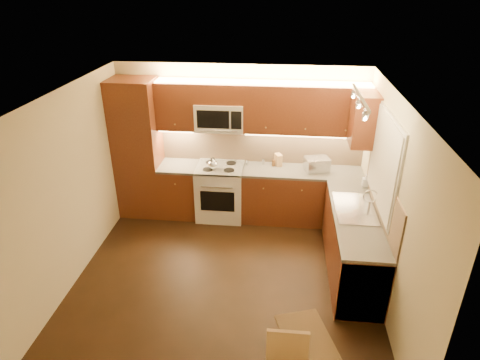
# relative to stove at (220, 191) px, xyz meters

# --- Properties ---
(floor) EXTENTS (4.00, 4.00, 0.01)m
(floor) POSITION_rel_stove_xyz_m (0.30, -1.68, -0.46)
(floor) COLOR black
(floor) RESTS_ON ground
(ceiling) EXTENTS (4.00, 4.00, 0.01)m
(ceiling) POSITION_rel_stove_xyz_m (0.30, -1.68, 2.04)
(ceiling) COLOR beige
(ceiling) RESTS_ON ground
(wall_back) EXTENTS (4.00, 0.01, 2.50)m
(wall_back) POSITION_rel_stove_xyz_m (0.30, 0.32, 0.79)
(wall_back) COLOR #C2B68E
(wall_back) RESTS_ON ground
(wall_front) EXTENTS (4.00, 0.01, 2.50)m
(wall_front) POSITION_rel_stove_xyz_m (0.30, -3.67, 0.79)
(wall_front) COLOR #C2B68E
(wall_front) RESTS_ON ground
(wall_left) EXTENTS (0.01, 4.00, 2.50)m
(wall_left) POSITION_rel_stove_xyz_m (-1.70, -1.68, 0.79)
(wall_left) COLOR #C2B68E
(wall_left) RESTS_ON ground
(wall_right) EXTENTS (0.01, 4.00, 2.50)m
(wall_right) POSITION_rel_stove_xyz_m (2.30, -1.68, 0.79)
(wall_right) COLOR #C2B68E
(wall_right) RESTS_ON ground
(pantry) EXTENTS (0.70, 0.60, 2.30)m
(pantry) POSITION_rel_stove_xyz_m (-1.35, 0.02, 0.69)
(pantry) COLOR #4E1F10
(pantry) RESTS_ON floor
(base_cab_back_left) EXTENTS (0.62, 0.60, 0.86)m
(base_cab_back_left) POSITION_rel_stove_xyz_m (-0.69, 0.02, -0.03)
(base_cab_back_left) COLOR #4E1F10
(base_cab_back_left) RESTS_ON floor
(counter_back_left) EXTENTS (0.62, 0.60, 0.04)m
(counter_back_left) POSITION_rel_stove_xyz_m (-0.69, 0.02, 0.42)
(counter_back_left) COLOR #3D3B38
(counter_back_left) RESTS_ON base_cab_back_left
(base_cab_back_right) EXTENTS (1.92, 0.60, 0.86)m
(base_cab_back_right) POSITION_rel_stove_xyz_m (1.34, 0.02, -0.03)
(base_cab_back_right) COLOR #4E1F10
(base_cab_back_right) RESTS_ON floor
(counter_back_right) EXTENTS (1.92, 0.60, 0.04)m
(counter_back_right) POSITION_rel_stove_xyz_m (1.34, 0.02, 0.42)
(counter_back_right) COLOR #3D3B38
(counter_back_right) RESTS_ON base_cab_back_right
(base_cab_right) EXTENTS (0.60, 2.00, 0.86)m
(base_cab_right) POSITION_rel_stove_xyz_m (2.00, -1.28, -0.03)
(base_cab_right) COLOR #4E1F10
(base_cab_right) RESTS_ON floor
(counter_right) EXTENTS (0.60, 2.00, 0.04)m
(counter_right) POSITION_rel_stove_xyz_m (2.00, -1.28, 0.42)
(counter_right) COLOR #3D3B38
(counter_right) RESTS_ON base_cab_right
(dishwasher) EXTENTS (0.58, 0.60, 0.84)m
(dishwasher) POSITION_rel_stove_xyz_m (2.00, -1.98, -0.03)
(dishwasher) COLOR silver
(dishwasher) RESTS_ON floor
(backsplash_back) EXTENTS (3.30, 0.02, 0.60)m
(backsplash_back) POSITION_rel_stove_xyz_m (0.65, 0.31, 0.74)
(backsplash_back) COLOR tan
(backsplash_back) RESTS_ON wall_back
(backsplash_right) EXTENTS (0.02, 2.00, 0.60)m
(backsplash_right) POSITION_rel_stove_xyz_m (2.29, -1.28, 0.74)
(backsplash_right) COLOR tan
(backsplash_right) RESTS_ON wall_right
(upper_cab_back_left) EXTENTS (0.62, 0.35, 0.75)m
(upper_cab_back_left) POSITION_rel_stove_xyz_m (-0.69, 0.15, 1.42)
(upper_cab_back_left) COLOR #4E1F10
(upper_cab_back_left) RESTS_ON wall_back
(upper_cab_back_right) EXTENTS (1.92, 0.35, 0.75)m
(upper_cab_back_right) POSITION_rel_stove_xyz_m (1.34, 0.15, 1.42)
(upper_cab_back_right) COLOR #4E1F10
(upper_cab_back_right) RESTS_ON wall_back
(upper_cab_bridge) EXTENTS (0.76, 0.35, 0.31)m
(upper_cab_bridge) POSITION_rel_stove_xyz_m (0.00, 0.15, 1.63)
(upper_cab_bridge) COLOR #4E1F10
(upper_cab_bridge) RESTS_ON wall_back
(upper_cab_right_corner) EXTENTS (0.35, 0.50, 0.75)m
(upper_cab_right_corner) POSITION_rel_stove_xyz_m (2.12, -0.28, 1.42)
(upper_cab_right_corner) COLOR #4E1F10
(upper_cab_right_corner) RESTS_ON wall_right
(stove) EXTENTS (0.76, 0.65, 0.92)m
(stove) POSITION_rel_stove_xyz_m (0.00, 0.00, 0.00)
(stove) COLOR silver
(stove) RESTS_ON floor
(microwave) EXTENTS (0.76, 0.38, 0.44)m
(microwave) POSITION_rel_stove_xyz_m (0.00, 0.14, 1.26)
(microwave) COLOR silver
(microwave) RESTS_ON wall_back
(window_frame) EXTENTS (0.03, 1.44, 1.24)m
(window_frame) POSITION_rel_stove_xyz_m (2.29, -1.12, 1.14)
(window_frame) COLOR silver
(window_frame) RESTS_ON wall_right
(window_blinds) EXTENTS (0.02, 1.36, 1.16)m
(window_blinds) POSITION_rel_stove_xyz_m (2.27, -1.12, 1.14)
(window_blinds) COLOR silver
(window_blinds) RESTS_ON wall_right
(sink) EXTENTS (0.52, 0.86, 0.15)m
(sink) POSITION_rel_stove_xyz_m (2.00, -1.12, 0.52)
(sink) COLOR silver
(sink) RESTS_ON counter_right
(faucet) EXTENTS (0.20, 0.04, 0.30)m
(faucet) POSITION_rel_stove_xyz_m (2.18, -1.12, 0.59)
(faucet) COLOR silver
(faucet) RESTS_ON counter_right
(track_light_bar) EXTENTS (0.04, 1.20, 0.03)m
(track_light_bar) POSITION_rel_stove_xyz_m (1.85, -1.27, 2.00)
(track_light_bar) COLOR silver
(track_light_bar) RESTS_ON ceiling
(kettle) EXTENTS (0.22, 0.22, 0.20)m
(kettle) POSITION_rel_stove_xyz_m (-0.10, -0.11, 0.56)
(kettle) COLOR silver
(kettle) RESTS_ON stove
(toaster_oven) EXTENTS (0.43, 0.37, 0.22)m
(toaster_oven) POSITION_rel_stove_xyz_m (1.55, 0.05, 0.55)
(toaster_oven) COLOR silver
(toaster_oven) RESTS_ON counter_back_right
(knife_block) EXTENTS (0.14, 0.17, 0.20)m
(knife_block) POSITION_rel_stove_xyz_m (0.94, 0.18, 0.54)
(knife_block) COLOR #A9814C
(knife_block) RESTS_ON counter_back_right
(spice_jar_a) EXTENTS (0.05, 0.05, 0.09)m
(spice_jar_a) POSITION_rel_stove_xyz_m (0.70, 0.20, 0.49)
(spice_jar_a) COLOR silver
(spice_jar_a) RESTS_ON counter_back_right
(spice_jar_b) EXTENTS (0.06, 0.06, 0.11)m
(spice_jar_b) POSITION_rel_stove_xyz_m (0.86, 0.16, 0.49)
(spice_jar_b) COLOR brown
(spice_jar_b) RESTS_ON counter_back_right
(spice_jar_c) EXTENTS (0.04, 0.04, 0.09)m
(spice_jar_c) POSITION_rel_stove_xyz_m (0.44, 0.15, 0.48)
(spice_jar_c) COLOR silver
(spice_jar_c) RESTS_ON counter_back_right
(spice_jar_d) EXTENTS (0.05, 0.05, 0.09)m
(spice_jar_d) POSITION_rel_stove_xyz_m (0.44, 0.15, 0.48)
(spice_jar_d) COLOR #AB8E33
(spice_jar_d) RESTS_ON counter_back_right
(soap_bottle) EXTENTS (0.09, 0.09, 0.19)m
(soap_bottle) POSITION_rel_stove_xyz_m (2.24, -0.43, 0.54)
(soap_bottle) COLOR white
(soap_bottle) RESTS_ON counter_right
(rug) EXTENTS (0.76, 0.93, 0.01)m
(rug) POSITION_rel_stove_xyz_m (1.37, -2.58, -0.45)
(rug) COLOR black
(rug) RESTS_ON floor
(dining_chair) EXTENTS (0.39, 0.39, 0.87)m
(dining_chair) POSITION_rel_stove_xyz_m (1.12, -3.17, -0.02)
(dining_chair) COLOR #A9814C
(dining_chair) RESTS_ON floor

